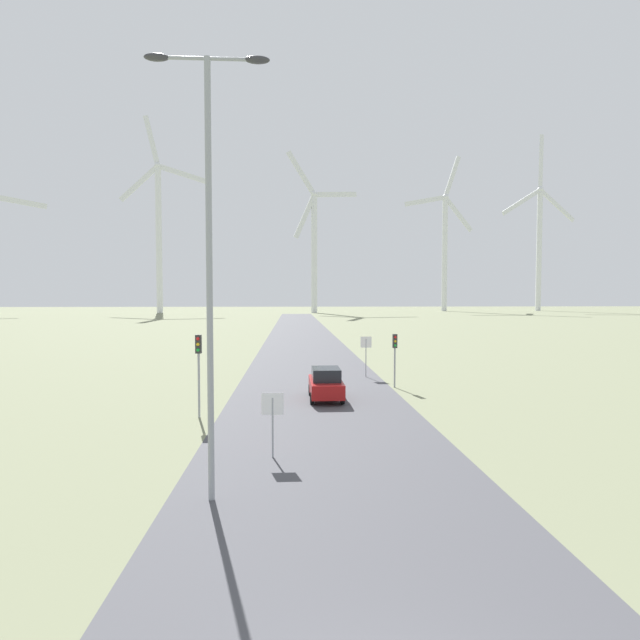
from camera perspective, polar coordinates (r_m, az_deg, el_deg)
name	(u,v)px	position (r m, az deg, el deg)	size (l,w,h in m)	color
road_surface	(305,351)	(54.01, -1.70, -3.58)	(10.00, 240.00, 0.01)	#47474C
streetlamp	(209,233)	(14.60, -12.57, 9.66)	(3.47, 0.32, 12.57)	#93999E
stop_sign_near	(273,412)	(18.51, -5.44, -10.48)	(0.81, 0.07, 2.37)	#93999E
stop_sign_far	(366,349)	(36.62, 5.28, -3.29)	(0.81, 0.07, 2.97)	#93999E
traffic_light_post_near_left	(199,357)	(24.82, -13.71, -4.14)	(0.28, 0.34, 4.04)	#93999E
traffic_light_post_near_right	(395,348)	(32.56, 8.56, -3.22)	(0.28, 0.34, 3.47)	#93999E
car_approaching	(326,384)	(28.65, 0.67, -7.29)	(1.88, 4.12, 1.83)	maroon
wind_turbine_left	(159,225)	(196.28, -17.95, 10.28)	(32.07, 2.60, 72.17)	silver
wind_turbine_center	(314,240)	(186.84, -0.66, 9.09)	(26.83, 10.98, 58.56)	silver
wind_turbine_right	(445,242)	(215.49, 14.07, 8.64)	(29.94, 4.75, 64.29)	silver
wind_turbine_far_right	(539,236)	(235.32, 23.78, 8.77)	(38.73, 14.31, 74.67)	silver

